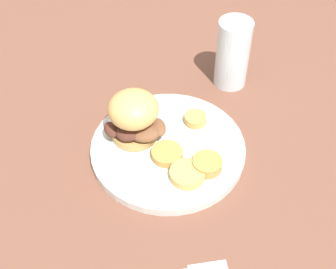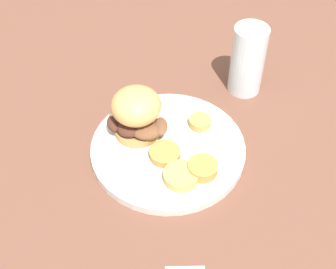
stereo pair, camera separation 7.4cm
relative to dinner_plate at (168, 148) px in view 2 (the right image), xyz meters
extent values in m
plane|color=brown|center=(0.00, 0.00, -0.01)|extent=(4.00, 4.00, 0.00)
cylinder|color=silver|center=(0.00, 0.00, 0.00)|extent=(0.25, 0.25, 0.01)
torus|color=silver|center=(0.00, 0.00, 0.00)|extent=(0.25, 0.25, 0.01)
cylinder|color=tan|center=(-0.01, -0.06, 0.01)|extent=(0.08, 0.08, 0.01)
ellipsoid|color=#4C281E|center=(0.01, -0.09, 0.03)|extent=(0.04, 0.04, 0.02)
ellipsoid|color=brown|center=(-0.01, -0.02, 0.03)|extent=(0.05, 0.04, 0.01)
ellipsoid|color=#4C281E|center=(0.01, -0.06, 0.03)|extent=(0.07, 0.06, 0.02)
ellipsoid|color=brown|center=(0.01, -0.04, 0.03)|extent=(0.05, 0.06, 0.02)
ellipsoid|color=tan|center=(-0.01, -0.06, 0.07)|extent=(0.08, 0.08, 0.05)
cylinder|color=#BC8942|center=(0.03, 0.07, 0.02)|extent=(0.05, 0.05, 0.02)
cylinder|color=#BC8942|center=(0.02, 0.01, 0.01)|extent=(0.05, 0.05, 0.01)
cylinder|color=tan|center=(-0.06, 0.03, 0.01)|extent=(0.04, 0.04, 0.01)
cylinder|color=tan|center=(0.05, 0.05, 0.01)|extent=(0.05, 0.05, 0.01)
cylinder|color=silver|center=(-0.20, 0.06, 0.06)|extent=(0.06, 0.06, 0.13)
camera|label=1|loc=(0.48, 0.14, 0.57)|focal=50.00mm
camera|label=2|loc=(0.46, 0.21, 0.57)|focal=50.00mm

